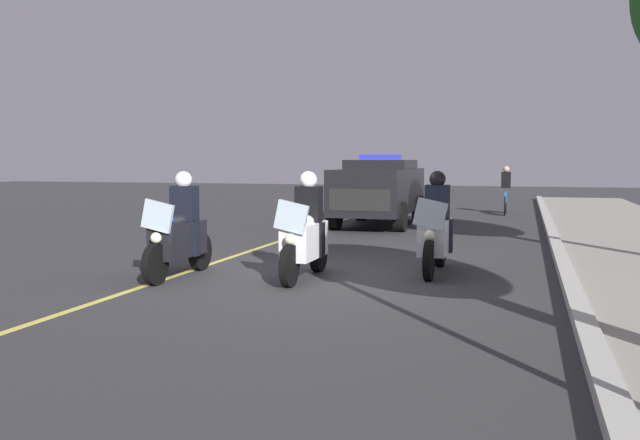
{
  "coord_description": "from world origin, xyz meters",
  "views": [
    {
      "loc": [
        10.89,
        3.27,
        1.91
      ],
      "look_at": [
        -0.07,
        0.0,
        0.9
      ],
      "focal_mm": 38.56,
      "sensor_mm": 36.0,
      "label": 1
    }
  ],
  "objects_px": {
    "police_suv": "(379,189)",
    "cyclist_background": "(506,190)",
    "police_motorcycle_trailing": "(435,232)",
    "police_motorcycle_lead_right": "(305,235)",
    "police_motorcycle_lead_left": "(179,234)"
  },
  "relations": [
    {
      "from": "police_motorcycle_trailing",
      "to": "police_suv",
      "type": "relative_size",
      "value": 0.44
    },
    {
      "from": "police_motorcycle_lead_right",
      "to": "police_motorcycle_lead_left",
      "type": "bearing_deg",
      "value": -77.66
    },
    {
      "from": "police_motorcycle_lead_right",
      "to": "police_motorcycle_trailing",
      "type": "relative_size",
      "value": 1.0
    },
    {
      "from": "police_suv",
      "to": "cyclist_background",
      "type": "height_order",
      "value": "police_suv"
    },
    {
      "from": "police_motorcycle_lead_left",
      "to": "cyclist_background",
      "type": "bearing_deg",
      "value": 162.44
    },
    {
      "from": "police_motorcycle_lead_left",
      "to": "police_motorcycle_trailing",
      "type": "bearing_deg",
      "value": 112.15
    },
    {
      "from": "police_motorcycle_trailing",
      "to": "police_suv",
      "type": "bearing_deg",
      "value": -161.87
    },
    {
      "from": "police_motorcycle_lead_right",
      "to": "police_motorcycle_trailing",
      "type": "xyz_separation_m",
      "value": [
        -1.16,
        1.93,
        0.0
      ]
    },
    {
      "from": "police_motorcycle_trailing",
      "to": "police_suv",
      "type": "distance_m",
      "value": 8.4
    },
    {
      "from": "police_suv",
      "to": "cyclist_background",
      "type": "distance_m",
      "value": 6.34
    },
    {
      "from": "police_suv",
      "to": "police_motorcycle_trailing",
      "type": "bearing_deg",
      "value": 18.13
    },
    {
      "from": "cyclist_background",
      "to": "police_motorcycle_lead_left",
      "type": "bearing_deg",
      "value": -17.56
    },
    {
      "from": "police_motorcycle_lead_right",
      "to": "cyclist_background",
      "type": "height_order",
      "value": "police_motorcycle_lead_right"
    },
    {
      "from": "police_motorcycle_lead_right",
      "to": "police_motorcycle_trailing",
      "type": "bearing_deg",
      "value": 121.08
    },
    {
      "from": "police_motorcycle_trailing",
      "to": "cyclist_background",
      "type": "relative_size",
      "value": 1.22
    }
  ]
}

